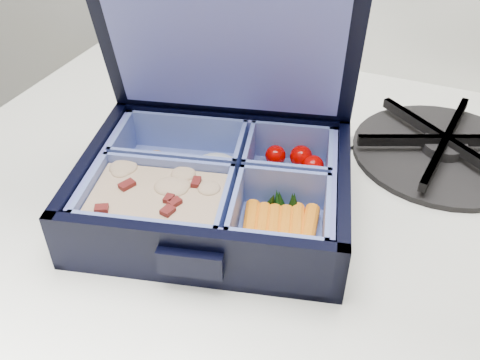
% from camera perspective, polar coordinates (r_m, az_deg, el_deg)
% --- Properties ---
extents(bento_box, '(0.27, 0.24, 0.06)m').
position_cam_1_polar(bento_box, '(0.48, -2.72, -0.83)').
color(bento_box, black).
rests_on(bento_box, stove).
extents(burner_grate, '(0.25, 0.25, 0.03)m').
position_cam_1_polar(burner_grate, '(0.61, 20.99, 3.56)').
color(burner_grate, black).
rests_on(burner_grate, stove).
extents(burner_grate_rear, '(0.22, 0.22, 0.02)m').
position_cam_1_polar(burner_grate_rear, '(0.79, -3.93, 14.01)').
color(burner_grate_rear, black).
rests_on(burner_grate_rear, stove).
extents(fork, '(0.12, 0.18, 0.01)m').
position_cam_1_polar(fork, '(0.59, 10.65, 3.34)').
color(fork, '#A7A7A8').
rests_on(fork, stove).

